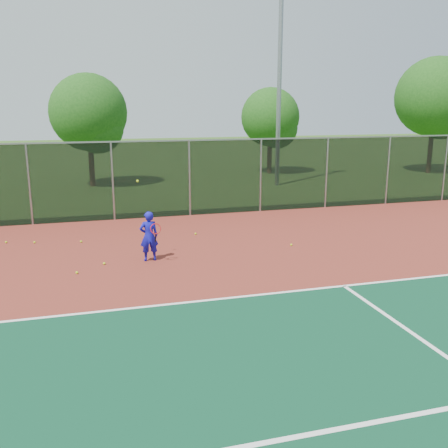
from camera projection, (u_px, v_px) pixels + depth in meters
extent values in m
plane|color=#2B5117|center=(326.00, 355.00, 8.96)|extent=(120.00, 120.00, 0.00)
cube|color=maroon|center=(284.00, 311.00, 10.83)|extent=(30.00, 20.00, 0.02)
cube|color=white|center=(344.00, 286.00, 12.29)|extent=(22.00, 0.10, 0.00)
cube|color=black|center=(190.00, 178.00, 19.85)|extent=(30.00, 0.04, 3.00)
cube|color=gray|center=(189.00, 140.00, 19.50)|extent=(30.00, 0.06, 0.06)
imported|color=#1212A9|center=(149.00, 236.00, 14.16)|extent=(0.54, 0.37, 1.44)
cylinder|color=black|center=(155.00, 238.00, 13.97)|extent=(0.03, 0.15, 0.27)
torus|color=#A51414|center=(156.00, 229.00, 13.81)|extent=(0.30, 0.13, 0.29)
sphere|color=#B9DF19|center=(137.00, 181.00, 13.82)|extent=(0.07, 0.07, 0.07)
sphere|color=#B9DF19|center=(81.00, 242.00, 16.17)|extent=(0.07, 0.07, 0.07)
sphere|color=#B9DF19|center=(291.00, 245.00, 15.79)|extent=(0.07, 0.07, 0.07)
sphere|color=#B9DF19|center=(104.00, 263.00, 13.94)|extent=(0.07, 0.07, 0.07)
sphere|color=#B9DF19|center=(6.00, 242.00, 16.10)|extent=(0.07, 0.07, 0.07)
sphere|color=#B9DF19|center=(77.00, 273.00, 13.18)|extent=(0.07, 0.07, 0.07)
sphere|color=#B9DF19|center=(196.00, 234.00, 17.14)|extent=(0.07, 0.07, 0.07)
sphere|color=#B9DF19|center=(34.00, 242.00, 16.08)|extent=(0.07, 0.07, 0.07)
cylinder|color=gray|center=(280.00, 68.00, 26.34)|extent=(0.24, 0.24, 12.49)
cylinder|color=#3B2915|center=(92.00, 165.00, 27.26)|extent=(0.30, 0.30, 2.31)
sphere|color=#194712|center=(88.00, 112.00, 26.60)|extent=(4.11, 4.11, 4.11)
sphere|color=#194712|center=(97.00, 127.00, 26.60)|extent=(2.82, 2.82, 2.82)
cylinder|color=#3B2915|center=(269.00, 157.00, 32.44)|extent=(0.30, 0.30, 2.09)
sphere|color=#194712|center=(270.00, 117.00, 31.84)|extent=(3.72, 3.72, 3.72)
sphere|color=#194712|center=(278.00, 128.00, 31.83)|extent=(2.56, 2.56, 2.56)
cylinder|color=#3B2915|center=(430.00, 151.00, 32.56)|extent=(0.30, 0.30, 2.82)
sphere|color=#194712|center=(435.00, 97.00, 31.75)|extent=(5.02, 5.02, 5.02)
sphere|color=#194712|center=(442.00, 112.00, 31.79)|extent=(3.45, 3.45, 3.45)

